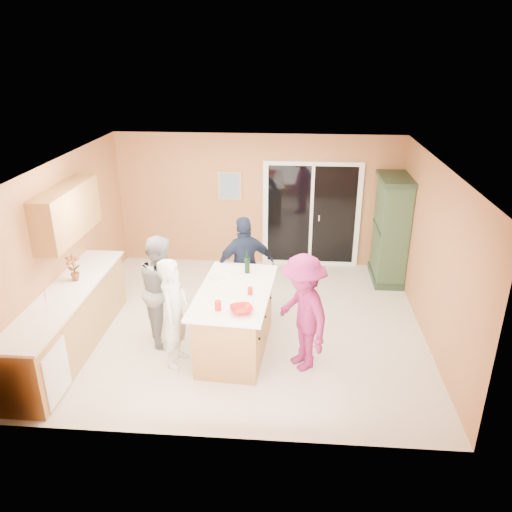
# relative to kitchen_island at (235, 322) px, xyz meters

# --- Properties ---
(floor) EXTENTS (5.50, 5.50, 0.00)m
(floor) POSITION_rel_kitchen_island_xyz_m (0.08, 0.70, -0.45)
(floor) COLOR beige
(floor) RESTS_ON ground
(ceiling) EXTENTS (5.50, 5.00, 0.10)m
(ceiling) POSITION_rel_kitchen_island_xyz_m (0.08, 0.70, 2.15)
(ceiling) COLOR white
(ceiling) RESTS_ON wall_back
(wall_back) EXTENTS (5.50, 0.10, 2.60)m
(wall_back) POSITION_rel_kitchen_island_xyz_m (0.08, 3.20, 0.85)
(wall_back) COLOR tan
(wall_back) RESTS_ON ground
(wall_front) EXTENTS (5.50, 0.10, 2.60)m
(wall_front) POSITION_rel_kitchen_island_xyz_m (0.08, -1.80, 0.85)
(wall_front) COLOR tan
(wall_front) RESTS_ON ground
(wall_left) EXTENTS (0.10, 5.00, 2.60)m
(wall_left) POSITION_rel_kitchen_island_xyz_m (-2.67, 0.70, 0.85)
(wall_left) COLOR tan
(wall_left) RESTS_ON ground
(wall_right) EXTENTS (0.10, 5.00, 2.60)m
(wall_right) POSITION_rel_kitchen_island_xyz_m (2.83, 0.70, 0.85)
(wall_right) COLOR tan
(wall_right) RESTS_ON ground
(left_cabinet_run) EXTENTS (0.65, 3.05, 1.24)m
(left_cabinet_run) POSITION_rel_kitchen_island_xyz_m (-2.36, -0.35, 0.01)
(left_cabinet_run) COLOR #B58346
(left_cabinet_run) RESTS_ON floor
(upper_cabinets) EXTENTS (0.35, 1.60, 0.75)m
(upper_cabinets) POSITION_rel_kitchen_island_xyz_m (-2.49, 0.50, 1.42)
(upper_cabinets) COLOR #B58346
(upper_cabinets) RESTS_ON wall_left
(sliding_door) EXTENTS (1.90, 0.07, 2.10)m
(sliding_door) POSITION_rel_kitchen_island_xyz_m (1.13, 3.16, 0.60)
(sliding_door) COLOR white
(sliding_door) RESTS_ON floor
(framed_picture) EXTENTS (0.46, 0.04, 0.56)m
(framed_picture) POSITION_rel_kitchen_island_xyz_m (-0.47, 3.18, 1.15)
(framed_picture) COLOR tan
(framed_picture) RESTS_ON wall_back
(kitchen_island) EXTENTS (1.13, 1.91, 0.97)m
(kitchen_island) POSITION_rel_kitchen_island_xyz_m (0.00, 0.00, 0.00)
(kitchen_island) COLOR #B58346
(kitchen_island) RESTS_ON floor
(green_hutch) EXTENTS (0.57, 1.08, 1.98)m
(green_hutch) POSITION_rel_kitchen_island_xyz_m (2.57, 2.60, 0.51)
(green_hutch) COLOR #223826
(green_hutch) RESTS_ON floor
(woman_white) EXTENTS (0.45, 0.62, 1.57)m
(woman_white) POSITION_rel_kitchen_island_xyz_m (-0.78, -0.38, 0.33)
(woman_white) COLOR silver
(woman_white) RESTS_ON floor
(woman_grey) EXTENTS (0.89, 0.98, 1.64)m
(woman_grey) POSITION_rel_kitchen_island_xyz_m (-1.10, 0.24, 0.37)
(woman_grey) COLOR #A1A1A4
(woman_grey) RESTS_ON floor
(woman_navy) EXTENTS (1.06, 0.74, 1.67)m
(woman_navy) POSITION_rel_kitchen_island_xyz_m (0.04, 1.10, 0.38)
(woman_navy) COLOR #1A223A
(woman_navy) RESTS_ON floor
(woman_magenta) EXTENTS (1.05, 1.23, 1.65)m
(woman_magenta) POSITION_rel_kitchen_island_xyz_m (0.94, -0.33, 0.37)
(woman_magenta) COLOR #8C1E4B
(woman_magenta) RESTS_ON floor
(serving_bowl) EXTENTS (0.37, 0.37, 0.07)m
(serving_bowl) POSITION_rel_kitchen_island_xyz_m (0.16, -0.61, 0.55)
(serving_bowl) COLOR red
(serving_bowl) RESTS_ON kitchen_island
(tulip_vase) EXTENTS (0.24, 0.18, 0.42)m
(tulip_vase) POSITION_rel_kitchen_island_xyz_m (-2.37, 0.18, 0.69)
(tulip_vase) COLOR #AA111A
(tulip_vase) RESTS_ON left_cabinet_run
(tumbler_near) EXTENTS (0.12, 0.12, 0.13)m
(tumbler_near) POSITION_rel_kitchen_island_xyz_m (-0.15, -0.58, 0.58)
(tumbler_near) COLOR red
(tumbler_near) RESTS_ON kitchen_island
(tumbler_far) EXTENTS (0.09, 0.09, 0.11)m
(tumbler_far) POSITION_rel_kitchen_island_xyz_m (0.22, -0.12, 0.57)
(tumbler_far) COLOR red
(tumbler_far) RESTS_ON kitchen_island
(wine_bottle) EXTENTS (0.08, 0.08, 0.34)m
(wine_bottle) POSITION_rel_kitchen_island_xyz_m (0.12, 0.58, 0.65)
(wine_bottle) COLOR black
(wine_bottle) RESTS_ON kitchen_island
(white_plate) EXTENTS (0.30, 0.30, 0.02)m
(white_plate) POSITION_rel_kitchen_island_xyz_m (-0.31, 0.39, 0.52)
(white_plate) COLOR silver
(white_plate) RESTS_ON kitchen_island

